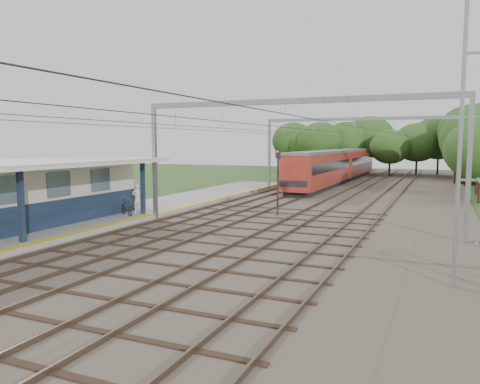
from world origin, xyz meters
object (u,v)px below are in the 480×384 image
Objects in this scene: person at (138,198)px; train at (338,165)px; bicycle at (127,207)px; signal_post at (278,175)px.

train is at bearing -116.37° from person.
bicycle is 0.38× the size of signal_post.
person is 1.10m from bicycle.
signal_post is at bearing -166.83° from person.
signal_post is (7.73, 5.26, 1.82)m from bicycle.
train is at bearing 90.88° from signal_post.
bicycle is 9.53m from signal_post.
signal_post is (7.65, 4.25, 1.38)m from person.
train is (5.80, 31.40, 0.83)m from person.
signal_post reaches higher than person.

